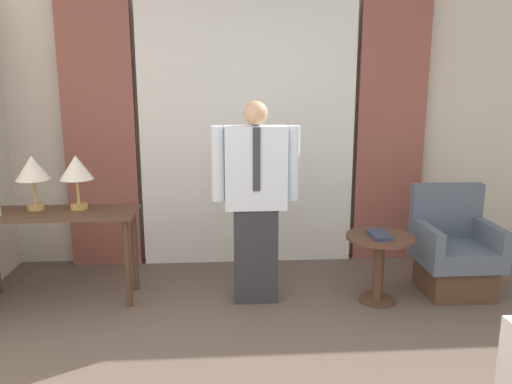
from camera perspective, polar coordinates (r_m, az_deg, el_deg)
The scene contains 11 objects.
wall_back at distance 4.91m, azimuth -1.01°, elevation 7.68°, with size 10.00×0.06×2.70m.
curtain_sheer_center at distance 4.79m, azimuth -0.92°, elevation 6.84°, with size 2.04×0.06×2.58m.
curtain_drape_left at distance 4.92m, azimuth -17.43°, elevation 6.42°, with size 0.66×0.06×2.58m.
curtain_drape_right at distance 5.06m, azimuth 15.13°, elevation 6.71°, with size 0.66×0.06×2.58m.
desk at distance 4.31m, azimuth -21.87°, elevation -3.68°, with size 1.28×0.46×0.75m.
table_lamp_left at distance 4.35m, azimuth -24.18°, elevation 2.30°, with size 0.26×0.26×0.44m.
table_lamp_right at distance 4.24m, azimuth -19.84°, elevation 2.43°, with size 0.26×0.26×0.44m.
person at distance 3.94m, azimuth -0.05°, elevation -0.56°, with size 0.69×0.23×1.62m.
armchair at distance 4.58m, azimuth 21.65°, elevation -6.61°, with size 0.62×0.59×0.90m.
side_table at distance 4.17m, azimuth 13.88°, elevation -7.24°, with size 0.54×0.54×0.56m.
book at distance 4.09m, azimuth 13.91°, elevation -4.77°, with size 0.15×0.25×0.03m.
Camera 1 is at (-0.25, -1.96, 1.75)m, focal length 35.00 mm.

